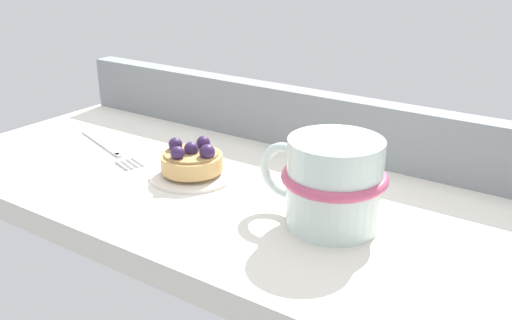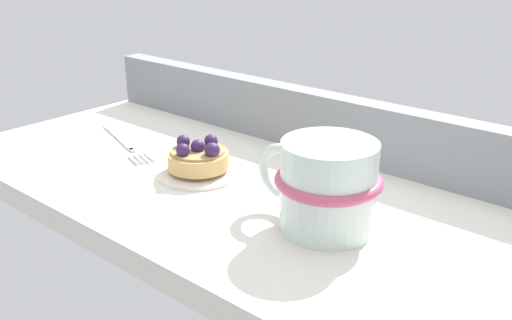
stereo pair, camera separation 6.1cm
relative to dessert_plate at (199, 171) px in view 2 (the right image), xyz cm
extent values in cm
cube|color=silver|center=(7.09, 0.70, -1.87)|extent=(81.01, 34.37, 2.88)
cube|color=gray|center=(7.09, 16.32, 3.54)|extent=(79.39, 3.12, 7.92)
cylinder|color=silver|center=(0.00, 0.00, 0.03)|extent=(10.18, 10.18, 0.91)
cylinder|color=silver|center=(0.00, 0.00, -0.20)|extent=(5.60, 5.60, 0.45)
cylinder|color=tan|center=(0.00, 0.00, 1.45)|extent=(7.34, 7.34, 1.93)
cylinder|color=#AB854F|center=(0.00, 0.00, 2.57)|extent=(6.46, 6.46, 0.30)
sphere|color=#331E47|center=(0.00, 0.00, 3.14)|extent=(1.73, 1.73, 1.73)
sphere|color=#331E47|center=(2.36, 0.04, 3.25)|extent=(1.85, 1.85, 1.85)
sphere|color=#331E47|center=(-0.01, 2.26, 3.24)|extent=(1.68, 1.68, 1.68)
sphere|color=#331E47|center=(-2.35, -0.13, 3.26)|extent=(1.68, 1.68, 1.68)
sphere|color=#331E47|center=(-0.19, -2.22, 3.27)|extent=(1.65, 1.65, 1.65)
cylinder|color=silver|center=(19.32, -1.35, 4.09)|extent=(9.33, 9.33, 9.02)
torus|color=#C64C70|center=(19.32, -1.35, 4.72)|extent=(10.46, 10.46, 1.08)
torus|color=silver|center=(13.77, -1.35, 4.09)|extent=(6.06, 1.00, 6.06)
cube|color=#B7B7BC|center=(-18.08, 1.68, -0.12)|extent=(11.60, 4.64, 0.60)
cube|color=#B7B7BC|center=(-12.39, -0.31, -0.12)|extent=(1.32, 0.93, 0.60)
cube|color=#B7B7BC|center=(-9.46, -2.51, -0.12)|extent=(3.38, 1.38, 0.60)
cube|color=#B7B7BC|center=(-9.21, -1.82, -0.12)|extent=(3.38, 1.38, 0.60)
cube|color=#B7B7BC|center=(-8.97, -1.12, -0.12)|extent=(3.38, 1.38, 0.60)
cube|color=#B7B7BC|center=(-8.73, -0.43, -0.12)|extent=(3.38, 1.38, 0.60)
camera|label=1|loc=(41.26, -47.43, 26.61)|focal=39.79mm
camera|label=2|loc=(46.09, -43.76, 26.61)|focal=39.79mm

